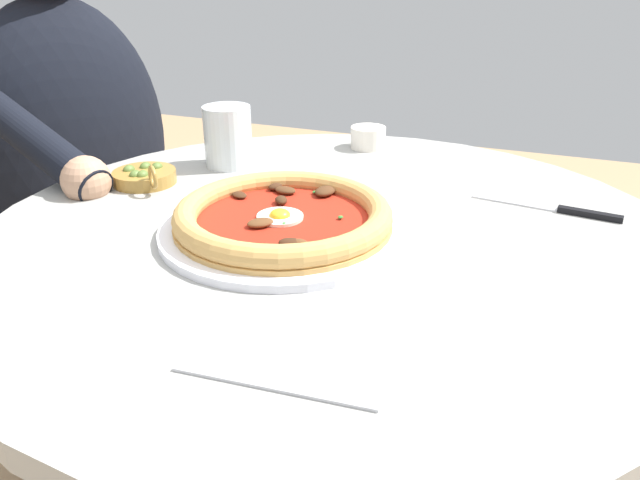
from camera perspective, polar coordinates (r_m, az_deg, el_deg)
dining_table at (r=0.88m, az=1.06°, el=-12.10°), size 0.89×0.89×0.74m
pizza_on_plate at (r=0.75m, az=-3.41°, el=1.93°), size 0.30×0.30×0.04m
water_glass at (r=1.01m, az=-8.47°, el=9.08°), size 0.08×0.08×0.10m
steak_knife at (r=0.88m, az=21.84°, el=2.52°), size 0.03×0.19×0.01m
ramekin_capers at (r=1.10m, az=4.47°, el=9.50°), size 0.06×0.06×0.04m
olive_pan at (r=0.96m, az=-15.89°, el=5.68°), size 0.09×0.10×0.04m
fork_utensil at (r=0.50m, az=-4.40°, el=-13.28°), size 0.02×0.17×0.00m
diner_person at (r=1.34m, az=-20.67°, el=-0.07°), size 0.49×0.47×1.16m
cafe_chair_diner at (r=1.46m, az=-23.44°, el=1.85°), size 0.53×0.53×0.87m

